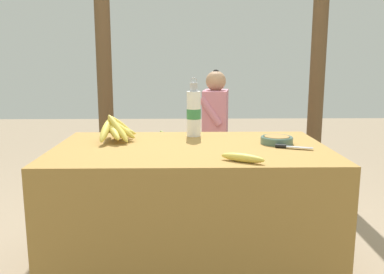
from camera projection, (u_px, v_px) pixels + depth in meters
The scene contains 12 objects.
ground_plane at pixel (191, 271), 2.25m from camera, with size 12.00×12.00×0.00m, color gray.
market_counter at pixel (191, 210), 2.18m from camera, with size 1.42×0.87×0.71m.
banana_bunch_ripe at pixel (116, 128), 2.24m from camera, with size 0.20×0.33×0.16m.
serving_bowl at pixel (277, 139), 2.18m from camera, with size 0.17×0.17×0.04m.
water_bottle at pixel (194, 113), 2.38m from camera, with size 0.08×0.08×0.35m.
loose_banana_front at pixel (243, 158), 1.78m from camera, with size 0.20×0.14×0.04m.
knife at pixel (288, 147), 2.06m from camera, with size 0.18×0.09×0.02m.
wooden_bench at pixel (214, 151), 3.58m from camera, with size 1.70×0.32×0.43m.
seated_vendor at pixel (210, 123), 3.50m from camera, with size 0.44×0.41×1.07m.
banana_bunch_green at pixel (164, 137), 3.54m from camera, with size 0.16×0.27×0.13m.
support_post_near at pixel (103, 43), 3.78m from camera, with size 0.14×0.14×2.61m.
support_post_far at pixel (319, 43), 3.82m from camera, with size 0.14×0.14×2.61m.
Camera 1 is at (-0.03, -2.07, 1.14)m, focal length 38.00 mm.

